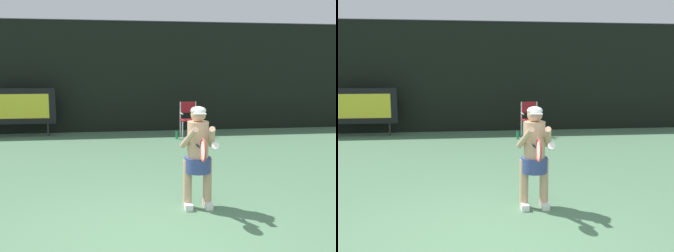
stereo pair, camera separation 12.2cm
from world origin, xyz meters
The scene contains 7 objects.
backdrop_screen centered at (0.00, 8.50, 1.81)m, with size 18.00×0.12×3.66m.
scoreboard centered at (-3.46, 7.86, 0.95)m, with size 2.20×0.21×1.50m.
umpire_chair centered at (1.70, 7.09, 0.62)m, with size 0.52×0.44×1.08m.
water_bottle centered at (1.27, 6.78, 0.12)m, with size 0.07×0.07×0.27m.
tennis_player centered at (0.69, 1.21, 0.83)m, with size 0.53×0.60×1.51m.
tennis_racket centered at (0.64, 0.71, 0.98)m, with size 0.03×0.60×0.31m.
tennis_ball_loose centered at (1.84, 5.66, 0.03)m, with size 0.07×0.07×0.07m.
Camera 1 is at (-0.46, -3.93, 2.00)m, focal length 39.44 mm.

